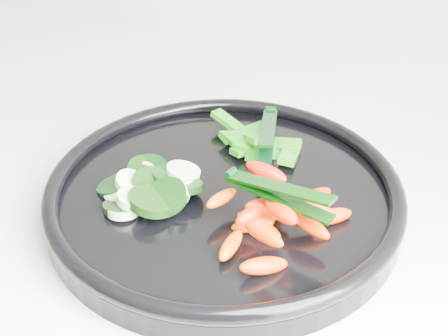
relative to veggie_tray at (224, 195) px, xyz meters
The scene contains 7 objects.
counter 0.64m from the veggie_tray, behind, with size 2.02×0.62×0.93m.
veggie_tray is the anchor object (origin of this frame).
cucumber_pile 0.08m from the veggie_tray, 144.57° to the right, with size 0.12×0.12×0.04m.
carrot_pile 0.08m from the veggie_tray, 15.11° to the right, with size 0.12×0.16×0.06m.
pepper_pile 0.10m from the veggie_tray, 103.33° to the left, with size 0.13×0.08×0.04m.
tong_carrot 0.10m from the veggie_tray, 17.75° to the right, with size 0.11×0.02×0.02m.
tong_pepper 0.10m from the veggie_tray, 95.76° to the left, with size 0.07×0.11×0.02m.
Camera 1 is at (0.74, 1.24, 1.34)m, focal length 50.00 mm.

